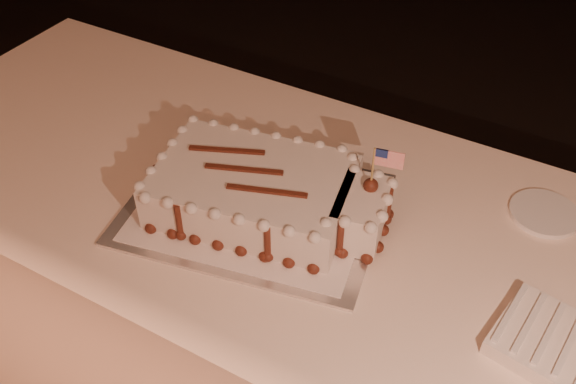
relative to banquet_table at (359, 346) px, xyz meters
The scene contains 7 objects.
room_shell 1.19m from the banquet_table, 90.00° to the right, with size 6.10×8.10×2.90m.
banquet_table is the anchor object (origin of this frame).
cake_board 0.45m from the banquet_table, 167.71° to the right, with size 0.52×0.39×0.01m, color silver.
doily 0.46m from the banquet_table, 167.71° to the right, with size 0.46×0.35×0.00m, color white.
sheet_cake 0.49m from the banquet_table, 167.62° to the right, with size 0.50×0.34×0.19m.
napkin_stack 0.56m from the banquet_table, 14.48° to the right, with size 0.25×0.20×0.04m.
side_plate 0.53m from the banquet_table, 38.77° to the left, with size 0.14×0.14×0.01m, color silver.
Camera 1 is at (0.29, -0.26, 1.67)m, focal length 40.00 mm.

